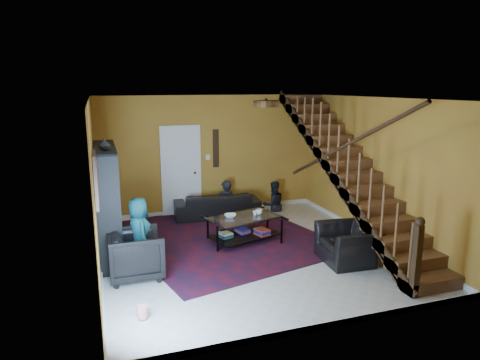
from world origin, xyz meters
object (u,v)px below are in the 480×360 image
object	(u,v)px
armchair_left	(136,254)
coffee_table	(244,227)
armchair_right	(348,244)
bookshelf	(108,205)
sofa	(217,205)

from	to	relation	value
armchair_left	coffee_table	bearing A→B (deg)	-66.86
armchair_right	armchair_left	bearing A→B (deg)	-94.57
bookshelf	armchair_right	xyz separation A→B (m)	(3.90, -1.56, -0.65)
bookshelf	coffee_table	world-z (taller)	bookshelf
sofa	armchair_right	bearing A→B (deg)	119.11
sofa	armchair_left	xyz separation A→B (m)	(-2.09, -2.72, 0.10)
coffee_table	bookshelf	bearing A→B (deg)	178.04
bookshelf	sofa	distance (m)	3.06
bookshelf	armchair_right	size ratio (longest dim) A/B	2.06
bookshelf	coffee_table	distance (m)	2.59
bookshelf	armchair_left	xyz separation A→B (m)	(0.35, -1.02, -0.58)
armchair_right	sofa	bearing A→B (deg)	-151.98
bookshelf	sofa	xyz separation A→B (m)	(2.45, 1.70, -0.68)
sofa	armchair_left	distance (m)	3.44
armchair_left	armchair_right	size ratio (longest dim) A/B	0.87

